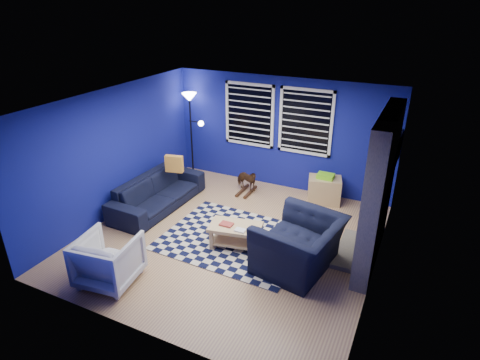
{
  "coord_description": "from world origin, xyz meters",
  "views": [
    {
      "loc": [
        2.83,
        -5.51,
        4.01
      ],
      "look_at": [
        0.05,
        0.3,
        1.05
      ],
      "focal_mm": 30.0,
      "sensor_mm": 36.0,
      "label": 1
    }
  ],
  "objects_px": {
    "tv": "(396,152)",
    "rocking_horse": "(246,180)",
    "sofa": "(158,192)",
    "armchair_bent": "(109,260)",
    "floor_lamp": "(191,109)",
    "armchair_big": "(299,245)",
    "coffee_table": "(235,231)",
    "cabinet": "(324,190)"
  },
  "relations": [
    {
      "from": "sofa",
      "to": "armchair_bent",
      "type": "bearing_deg",
      "value": -159.64
    },
    {
      "from": "armchair_big",
      "to": "armchair_bent",
      "type": "xyz_separation_m",
      "value": [
        -2.49,
        -1.57,
        -0.04
      ]
    },
    {
      "from": "sofa",
      "to": "cabinet",
      "type": "xyz_separation_m",
      "value": [
        3.04,
        1.69,
        -0.04
      ]
    },
    {
      "from": "rocking_horse",
      "to": "coffee_table",
      "type": "relative_size",
      "value": 0.59
    },
    {
      "from": "tv",
      "to": "floor_lamp",
      "type": "relative_size",
      "value": 0.5
    },
    {
      "from": "sofa",
      "to": "cabinet",
      "type": "distance_m",
      "value": 3.48
    },
    {
      "from": "coffee_table",
      "to": "floor_lamp",
      "type": "xyz_separation_m",
      "value": [
        -2.33,
        2.41,
        1.33
      ]
    },
    {
      "from": "armchair_bent",
      "to": "coffee_table",
      "type": "relative_size",
      "value": 0.88
    },
    {
      "from": "rocking_horse",
      "to": "sofa",
      "type": "bearing_deg",
      "value": 146.83
    },
    {
      "from": "armchair_big",
      "to": "cabinet",
      "type": "xyz_separation_m",
      "value": [
        -0.22,
        2.41,
        -0.14
      ]
    },
    {
      "from": "cabinet",
      "to": "rocking_horse",
      "type": "bearing_deg",
      "value": 175.07
    },
    {
      "from": "armchair_bent",
      "to": "floor_lamp",
      "type": "xyz_separation_m",
      "value": [
        -1.01,
        4.07,
        1.25
      ]
    },
    {
      "from": "tv",
      "to": "armchair_big",
      "type": "height_order",
      "value": "tv"
    },
    {
      "from": "tv",
      "to": "armchair_bent",
      "type": "height_order",
      "value": "tv"
    },
    {
      "from": "tv",
      "to": "sofa",
      "type": "height_order",
      "value": "tv"
    },
    {
      "from": "rocking_horse",
      "to": "floor_lamp",
      "type": "xyz_separation_m",
      "value": [
        -1.61,
        0.4,
        1.33
      ]
    },
    {
      "from": "tv",
      "to": "rocking_horse",
      "type": "xyz_separation_m",
      "value": [
        -2.96,
        -0.19,
        -1.09
      ]
    },
    {
      "from": "rocking_horse",
      "to": "cabinet",
      "type": "distance_m",
      "value": 1.7
    },
    {
      "from": "sofa",
      "to": "floor_lamp",
      "type": "distance_m",
      "value": 2.22
    },
    {
      "from": "sofa",
      "to": "coffee_table",
      "type": "height_order",
      "value": "sofa"
    },
    {
      "from": "tv",
      "to": "cabinet",
      "type": "relative_size",
      "value": 1.31
    },
    {
      "from": "tv",
      "to": "coffee_table",
      "type": "height_order",
      "value": "tv"
    },
    {
      "from": "sofa",
      "to": "armchair_bent",
      "type": "height_order",
      "value": "armchair_bent"
    },
    {
      "from": "armchair_bent",
      "to": "cabinet",
      "type": "height_order",
      "value": "armchair_bent"
    },
    {
      "from": "floor_lamp",
      "to": "coffee_table",
      "type": "bearing_deg",
      "value": -45.96
    },
    {
      "from": "tv",
      "to": "floor_lamp",
      "type": "xyz_separation_m",
      "value": [
        -4.57,
        0.21,
        0.24
      ]
    },
    {
      "from": "tv",
      "to": "coffee_table",
      "type": "distance_m",
      "value": 3.33
    },
    {
      "from": "coffee_table",
      "to": "floor_lamp",
      "type": "relative_size",
      "value": 0.49
    },
    {
      "from": "tv",
      "to": "floor_lamp",
      "type": "distance_m",
      "value": 4.58
    },
    {
      "from": "cabinet",
      "to": "armchair_big",
      "type": "bearing_deg",
      "value": -100.16
    },
    {
      "from": "armchair_big",
      "to": "floor_lamp",
      "type": "distance_m",
      "value": 4.47
    },
    {
      "from": "sofa",
      "to": "armchair_big",
      "type": "bearing_deg",
      "value": -100.69
    },
    {
      "from": "armchair_big",
      "to": "coffee_table",
      "type": "relative_size",
      "value": 1.36
    },
    {
      "from": "armchair_big",
      "to": "armchair_bent",
      "type": "distance_m",
      "value": 2.95
    },
    {
      "from": "armchair_bent",
      "to": "cabinet",
      "type": "relative_size",
      "value": 1.11
    },
    {
      "from": "armchair_big",
      "to": "coffee_table",
      "type": "distance_m",
      "value": 1.18
    },
    {
      "from": "tv",
      "to": "rocking_horse",
      "type": "height_order",
      "value": "tv"
    },
    {
      "from": "floor_lamp",
      "to": "tv",
      "type": "bearing_deg",
      "value": -2.62
    },
    {
      "from": "tv",
      "to": "armchair_bent",
      "type": "xyz_separation_m",
      "value": [
        -3.56,
        -3.86,
        -1.01
      ]
    },
    {
      "from": "sofa",
      "to": "rocking_horse",
      "type": "xyz_separation_m",
      "value": [
        1.37,
        1.38,
        -0.02
      ]
    },
    {
      "from": "floor_lamp",
      "to": "armchair_big",
      "type": "bearing_deg",
      "value": -35.52
    },
    {
      "from": "rocking_horse",
      "to": "floor_lamp",
      "type": "distance_m",
      "value": 2.13
    }
  ]
}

